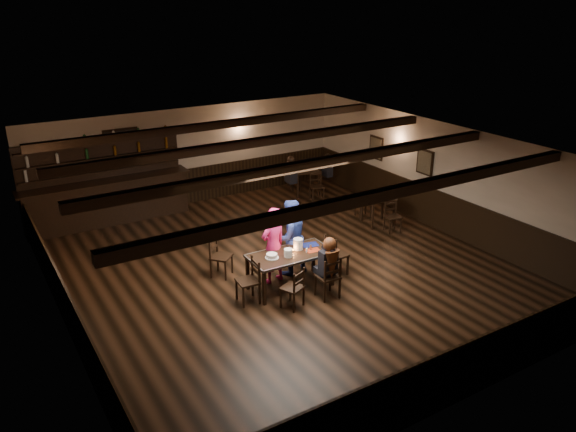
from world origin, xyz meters
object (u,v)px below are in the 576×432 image
cake (272,256)px  bar_counter (107,195)px  dining_table (290,257)px  man_blue (290,237)px  woman_pink (273,245)px  chair_near_left (295,285)px  chair_near_right (330,275)px

cake → bar_counter: size_ratio=0.06×
dining_table → man_blue: 0.68m
woman_pink → chair_near_left: bearing=70.1°
man_blue → cake: (-0.75, -0.55, -0.03)m
bar_counter → dining_table: bearing=-68.4°
woman_pink → bar_counter: size_ratio=0.38×
chair_near_left → man_blue: size_ratio=0.50×
woman_pink → man_blue: man_blue is taller
chair_near_right → cake: size_ratio=3.22×
chair_near_left → chair_near_right: 0.76m
chair_near_right → man_blue: (-0.08, 1.36, 0.31)m
woman_pink → bar_counter: bar_counter is taller
chair_near_right → bar_counter: 6.79m
dining_table → cake: bearing=177.3°
chair_near_right → bar_counter: bearing=112.4°
man_blue → bar_counter: (-2.51, 4.91, -0.09)m
woman_pink → cake: (-0.26, -0.39, -0.02)m
man_blue → chair_near_right: bearing=91.8°
chair_near_left → chair_near_right: size_ratio=0.92×
cake → man_blue: bearing=36.5°
bar_counter → chair_near_left: bearing=-73.6°
man_blue → bar_counter: 5.52m
cake → woman_pink: bearing=56.4°
dining_table → cake: size_ratio=6.25×
dining_table → chair_near_right: chair_near_right is taller
man_blue → chair_near_left: bearing=61.0°
dining_table → bar_counter: bar_counter is taller
chair_near_right → cake: (-0.83, 0.80, 0.28)m
man_blue → dining_table: bearing=58.2°
woman_pink → cake: bearing=45.9°
chair_near_left → cake: bearing=95.1°
chair_near_left → woman_pink: 1.21m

